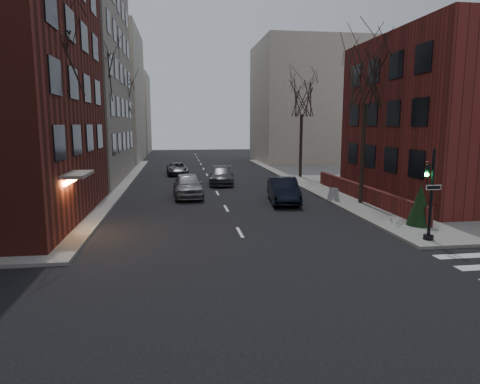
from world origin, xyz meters
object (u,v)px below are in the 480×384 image
(tree_left_b, at_px, (96,73))
(evergreen_shrub, at_px, (420,205))
(streetlamp_far, at_px, (130,133))
(car_lane_gray, at_px, (221,176))
(traffic_signal, at_px, (430,200))
(car_lane_far, at_px, (177,169))
(tree_left_c, at_px, (121,97))
(tree_right_a, at_px, (366,78))
(streetlamp_near, at_px, (98,138))
(tree_right_b, at_px, (302,98))
(sandwich_board, at_px, (333,194))
(car_lane_silver, at_px, (188,185))
(parked_sedan, at_px, (283,190))
(tree_left_a, at_px, (49,54))

(tree_left_b, bearing_deg, evergreen_shrub, -38.83)
(streetlamp_far, distance_m, car_lane_gray, 16.34)
(streetlamp_far, bearing_deg, traffic_signal, -63.94)
(car_lane_far, bearing_deg, tree_left_c, 145.36)
(tree_right_a, bearing_deg, streetlamp_near, 166.76)
(tree_right_b, relative_size, sandwich_board, 10.82)
(tree_left_b, relative_size, car_lane_silver, 2.16)
(streetlamp_far, relative_size, sandwich_board, 7.40)
(traffic_signal, distance_m, car_lane_silver, 17.02)
(streetlamp_near, xyz_separation_m, parked_sedan, (12.20, -2.53, -3.41))
(car_lane_gray, relative_size, car_lane_far, 1.13)
(tree_left_b, height_order, sandwich_board, tree_left_b)
(streetlamp_far, height_order, car_lane_gray, streetlamp_far)
(streetlamp_near, distance_m, evergreen_shrub, 20.41)
(traffic_signal, xyz_separation_m, car_lane_gray, (-7.14, 19.82, -1.17))
(traffic_signal, height_order, streetlamp_far, streetlamp_far)
(tree_left_a, bearing_deg, tree_right_a, 12.80)
(tree_left_c, distance_m, parked_sedan, 25.24)
(tree_right_b, height_order, car_lane_gray, tree_right_b)
(tree_left_c, height_order, tree_right_a, same)
(tree_left_a, xyz_separation_m, car_lane_far, (5.78, 22.44, -7.84))
(streetlamp_near, height_order, evergreen_shrub, streetlamp_near)
(streetlamp_far, bearing_deg, tree_right_a, -54.69)
(car_lane_gray, bearing_deg, evergreen_shrub, -58.14)
(tree_left_c, distance_m, car_lane_silver, 19.94)
(sandwich_board, bearing_deg, tree_left_a, 174.72)
(tree_right_b, xyz_separation_m, streetlamp_far, (-17.00, 10.00, -3.35))
(tree_left_a, distance_m, tree_left_b, 12.01)
(tree_left_b, relative_size, car_lane_gray, 2.11)
(traffic_signal, relative_size, tree_right_b, 0.44)
(tree_right_a, bearing_deg, streetlamp_far, 125.31)
(tree_right_a, bearing_deg, traffic_signal, -95.47)
(tree_right_b, height_order, streetlamp_far, tree_right_b)
(car_lane_gray, xyz_separation_m, sandwich_board, (6.52, -9.83, -0.17))
(tree_left_b, xyz_separation_m, streetlamp_far, (0.60, 16.00, -4.68))
(car_lane_gray, bearing_deg, tree_left_c, 136.76)
(tree_left_c, xyz_separation_m, car_lane_gray, (9.60, -11.19, -7.29))
(traffic_signal, distance_m, evergreen_shrub, 2.94)
(tree_right_a, distance_m, car_lane_silver, 13.95)
(streetlamp_far, bearing_deg, tree_left_a, -91.23)
(sandwich_board, relative_size, evergreen_shrub, 0.40)
(streetlamp_far, relative_size, evergreen_shrub, 2.98)
(streetlamp_far, distance_m, parked_sedan, 25.85)
(streetlamp_far, bearing_deg, evergreen_shrub, -60.37)
(car_lane_far, bearing_deg, streetlamp_far, 129.97)
(evergreen_shrub, bearing_deg, car_lane_gray, 115.73)
(car_lane_silver, height_order, car_lane_gray, car_lane_silver)
(car_lane_silver, relative_size, car_lane_far, 1.10)
(car_lane_silver, bearing_deg, sandwich_board, -22.91)
(tree_right_a, height_order, tree_right_b, tree_right_a)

